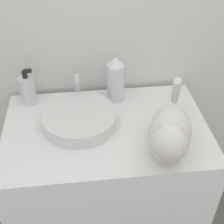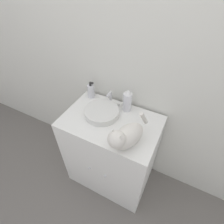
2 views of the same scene
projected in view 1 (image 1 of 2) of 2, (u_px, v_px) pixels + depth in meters
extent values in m
cube|color=white|center=(107.00, 197.00, 1.45)|extent=(0.78, 0.50, 0.86)
cylinder|color=silver|center=(80.00, 119.00, 1.18)|extent=(0.28, 0.28, 0.05)
cylinder|color=silver|center=(78.00, 88.00, 1.28)|extent=(0.02, 0.02, 0.12)
cylinder|color=silver|center=(77.00, 80.00, 1.22)|extent=(0.02, 0.06, 0.02)
cylinder|color=white|center=(61.00, 98.00, 1.30)|extent=(0.03, 0.03, 0.03)
cylinder|color=white|center=(96.00, 96.00, 1.31)|extent=(0.03, 0.03, 0.03)
ellipsoid|color=silver|center=(170.00, 132.00, 1.05)|extent=(0.22, 0.29, 0.15)
sphere|color=silver|center=(169.00, 141.00, 0.93)|extent=(0.15, 0.15, 0.12)
cone|color=silver|center=(160.00, 128.00, 0.91)|extent=(0.05, 0.05, 0.04)
cone|color=silver|center=(182.00, 131.00, 0.89)|extent=(0.05, 0.05, 0.04)
cylinder|color=silver|center=(176.00, 91.00, 1.12)|extent=(0.06, 0.11, 0.15)
cylinder|color=silver|center=(28.00, 90.00, 1.27)|extent=(0.06, 0.06, 0.12)
cylinder|color=black|center=(25.00, 74.00, 1.22)|extent=(0.02, 0.02, 0.03)
cylinder|color=black|center=(28.00, 71.00, 1.22)|extent=(0.03, 0.02, 0.02)
cylinder|color=silver|center=(115.00, 83.00, 1.28)|extent=(0.07, 0.07, 0.16)
cone|color=white|center=(116.00, 61.00, 1.22)|extent=(0.06, 0.06, 0.04)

